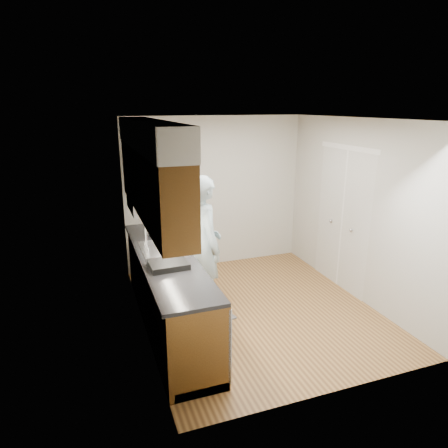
% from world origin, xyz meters
% --- Properties ---
extents(floor, '(3.50, 3.50, 0.00)m').
position_xyz_m(floor, '(0.00, 0.00, 0.00)').
color(floor, olive).
rests_on(floor, ground).
extents(ceiling, '(3.50, 3.50, 0.00)m').
position_xyz_m(ceiling, '(0.00, 0.00, 2.50)').
color(ceiling, white).
rests_on(ceiling, wall_left).
extents(wall_left, '(0.02, 3.50, 2.50)m').
position_xyz_m(wall_left, '(-1.50, 0.00, 1.25)').
color(wall_left, '#B4B2A8').
rests_on(wall_left, floor).
extents(wall_right, '(0.02, 3.50, 2.50)m').
position_xyz_m(wall_right, '(1.50, 0.00, 1.25)').
color(wall_right, '#B4B2A8').
rests_on(wall_right, floor).
extents(wall_back, '(3.00, 0.02, 2.50)m').
position_xyz_m(wall_back, '(0.00, 1.75, 1.25)').
color(wall_back, '#B4B2A8').
rests_on(wall_back, floor).
extents(counter, '(0.64, 2.80, 1.30)m').
position_xyz_m(counter, '(-1.20, -0.00, 0.49)').
color(counter, brown).
rests_on(counter, floor).
extents(upper_cabinets, '(0.47, 2.80, 1.21)m').
position_xyz_m(upper_cabinets, '(-1.33, 0.05, 1.95)').
color(upper_cabinets, brown).
rests_on(upper_cabinets, wall_left).
extents(closet_door, '(0.02, 1.22, 2.05)m').
position_xyz_m(closet_door, '(1.49, 0.30, 1.02)').
color(closet_door, silver).
rests_on(closet_door, wall_right).
extents(floor_mat, '(0.64, 0.89, 0.02)m').
position_xyz_m(floor_mat, '(-0.66, 0.20, 0.01)').
color(floor_mat, '#5E5E60').
rests_on(floor_mat, floor).
extents(person, '(0.53, 0.76, 2.07)m').
position_xyz_m(person, '(-0.66, 0.20, 1.05)').
color(person, '#92AAB2').
rests_on(person, floor_mat).
extents(soap_bottle_a, '(0.14, 0.14, 0.30)m').
position_xyz_m(soap_bottle_a, '(-1.18, 0.75, 1.09)').
color(soap_bottle_a, silver).
rests_on(soap_bottle_a, counter).
extents(soap_bottle_b, '(0.13, 0.13, 0.21)m').
position_xyz_m(soap_bottle_b, '(-1.02, 0.89, 1.04)').
color(soap_bottle_b, silver).
rests_on(soap_bottle_b, counter).
extents(soap_bottle_c, '(0.17, 0.17, 0.18)m').
position_xyz_m(soap_bottle_c, '(-1.24, 0.77, 1.03)').
color(soap_bottle_c, silver).
rests_on(soap_bottle_c, counter).
extents(soda_can, '(0.08, 0.08, 0.14)m').
position_xyz_m(soda_can, '(-1.15, 0.53, 1.01)').
color(soda_can, '#B31E1F').
rests_on(soda_can, counter).
extents(steel_can, '(0.08, 0.08, 0.11)m').
position_xyz_m(steel_can, '(-0.99, 0.83, 0.99)').
color(steel_can, '#A5A5AA').
rests_on(steel_can, counter).
extents(dish_rack, '(0.43, 0.36, 0.07)m').
position_xyz_m(dish_rack, '(-1.26, -0.38, 0.97)').
color(dish_rack, black).
rests_on(dish_rack, counter).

